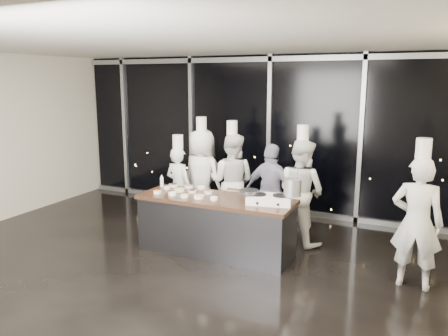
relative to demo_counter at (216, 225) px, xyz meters
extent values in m
plane|color=black|center=(0.00, -0.90, -0.45)|extent=(9.00, 9.00, 0.00)
cube|color=beige|center=(0.00, 2.60, 1.15)|extent=(9.00, 0.02, 3.20)
cube|color=silver|center=(0.00, -0.90, 2.75)|extent=(9.00, 7.00, 0.02)
cube|color=black|center=(0.00, 2.54, 1.15)|extent=(8.90, 0.04, 3.18)
cube|color=#93979B|center=(0.00, 2.49, 2.65)|extent=(8.90, 0.08, 0.10)
cube|color=#93979B|center=(0.00, 2.49, -0.40)|extent=(8.90, 0.08, 0.10)
cube|color=#93979B|center=(-3.60, 2.49, 1.15)|extent=(0.08, 0.08, 3.20)
cube|color=#93979B|center=(-1.80, 2.49, 1.15)|extent=(0.08, 0.08, 3.20)
cube|color=#93979B|center=(0.00, 2.49, 1.15)|extent=(0.08, 0.08, 3.20)
cube|color=#93979B|center=(1.80, 2.49, 1.15)|extent=(0.08, 0.08, 3.20)
cube|color=#333338|center=(0.00, 0.00, -0.03)|extent=(2.40, 0.80, 0.84)
cube|color=#462C1D|center=(0.00, 0.00, 0.42)|extent=(2.46, 0.86, 0.06)
cube|color=white|center=(0.86, 0.03, 0.51)|extent=(0.71, 0.52, 0.12)
cylinder|color=black|center=(0.71, 0.00, 0.58)|extent=(0.26, 0.26, 0.02)
cylinder|color=black|center=(1.02, 0.07, 0.58)|extent=(0.26, 0.26, 0.02)
cylinder|color=black|center=(0.76, -0.20, 0.50)|extent=(0.04, 0.03, 0.04)
cylinder|color=black|center=(1.05, -0.14, 0.50)|extent=(0.04, 0.03, 0.04)
cylinder|color=slate|center=(0.57, -0.03, 0.61)|extent=(0.34, 0.34, 0.05)
cube|color=#4C2B14|center=(0.32, -0.08, 0.62)|extent=(0.21, 0.07, 0.02)
cylinder|color=#A5A5A7|center=(1.19, 0.09, 0.71)|extent=(0.30, 0.30, 0.25)
cylinder|color=white|center=(-0.96, -0.18, 0.47)|extent=(0.13, 0.13, 0.04)
cylinder|color=orange|center=(-0.96, -0.18, 0.49)|extent=(0.10, 0.10, 0.01)
cylinder|color=white|center=(-0.98, 0.13, 0.47)|extent=(0.12, 0.12, 0.04)
cylinder|color=beige|center=(-0.98, 0.13, 0.49)|extent=(0.09, 0.09, 0.01)
cylinder|color=white|center=(-0.97, 0.34, 0.47)|extent=(0.16, 0.16, 0.04)
cylinder|color=black|center=(-0.97, 0.34, 0.49)|extent=(0.13, 0.13, 0.01)
cylinder|color=white|center=(-0.68, -0.17, 0.47)|extent=(0.13, 0.13, 0.04)
cylinder|color=white|center=(-0.68, -0.17, 0.49)|extent=(0.11, 0.11, 0.01)
cylinder|color=white|center=(-0.70, 0.09, 0.47)|extent=(0.16, 0.16, 0.04)
cylinder|color=tan|center=(-0.70, 0.09, 0.49)|extent=(0.13, 0.13, 0.01)
cylinder|color=white|center=(-0.68, 0.35, 0.47)|extent=(0.15, 0.15, 0.04)
cylinder|color=#995D4C|center=(-0.68, 0.35, 0.49)|extent=(0.12, 0.12, 0.01)
cylinder|color=white|center=(-0.45, -0.20, 0.47)|extent=(0.13, 0.13, 0.04)
cylinder|color=#E5A35E|center=(-0.45, -0.20, 0.49)|extent=(0.10, 0.10, 0.01)
cylinder|color=white|center=(-0.47, 0.10, 0.47)|extent=(0.14, 0.14, 0.04)
cylinder|color=black|center=(-0.47, 0.10, 0.49)|extent=(0.11, 0.11, 0.01)
cylinder|color=white|center=(-0.45, 0.38, 0.47)|extent=(0.14, 0.14, 0.04)
cylinder|color=white|center=(-0.45, 0.38, 0.49)|extent=(0.12, 0.12, 0.01)
cylinder|color=white|center=(-0.22, -0.15, 0.47)|extent=(0.16, 0.16, 0.04)
cylinder|color=tan|center=(-0.22, -0.15, 0.49)|extent=(0.13, 0.13, 0.01)
cylinder|color=white|center=(-0.21, 0.15, 0.47)|extent=(0.13, 0.13, 0.04)
cylinder|color=#A1745C|center=(-0.21, 0.15, 0.49)|extent=(0.11, 0.11, 0.01)
cylinder|color=white|center=(0.04, -0.14, 0.47)|extent=(0.12, 0.12, 0.04)
cylinder|color=#F1E3C0|center=(0.04, -0.14, 0.49)|extent=(0.10, 0.10, 0.01)
cylinder|color=white|center=(-1.14, 0.24, 0.53)|extent=(0.06, 0.06, 0.16)
cone|color=white|center=(-1.14, 0.24, 0.63)|extent=(0.05, 0.05, 0.05)
imported|color=silver|center=(-1.16, 0.83, 0.30)|extent=(0.60, 0.45, 1.50)
cylinder|color=white|center=(-1.16, 0.83, 1.15)|extent=(0.22, 0.22, 0.26)
imported|color=silver|center=(-0.84, 1.13, 0.45)|extent=(1.00, 0.78, 1.81)
cylinder|color=white|center=(-0.84, 1.13, 1.46)|extent=(0.23, 0.23, 0.26)
imported|color=silver|center=(-0.24, 1.17, 0.43)|extent=(0.92, 0.75, 1.76)
cylinder|color=white|center=(-0.24, 1.17, 1.41)|extent=(0.21, 0.21, 0.26)
imported|color=#151539|center=(0.61, 0.91, 0.38)|extent=(1.03, 0.56, 1.66)
imported|color=silver|center=(1.09, 0.98, 0.43)|extent=(1.05, 0.96, 1.76)
cylinder|color=white|center=(1.09, 0.98, 1.41)|extent=(0.25, 0.25, 0.26)
imported|color=silver|center=(2.87, 0.04, 0.42)|extent=(0.66, 0.45, 1.75)
cylinder|color=white|center=(2.87, 0.04, 1.40)|extent=(0.20, 0.20, 0.26)
camera|label=1|loc=(2.86, -5.91, 2.24)|focal=35.00mm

